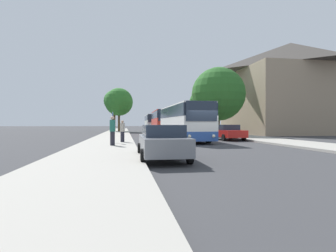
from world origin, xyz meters
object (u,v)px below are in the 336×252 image
object	(u,v)px
bus_front	(183,122)
pedestrian_waiting_near	(122,131)
bus_stop_sign	(113,123)
bus_rear	(152,123)
tree_right_near	(218,94)
tree_left_near	(119,102)
tree_left_far	(114,101)
tree_right_mid	(203,103)
parked_car_right_near	(227,132)
parked_car_right_far	(179,128)
bus_middle	(162,122)
pedestrian_waiting_far	(113,130)
parked_car_left_curb	(162,141)

from	to	relation	value
bus_front	pedestrian_waiting_near	distance (m)	6.38
bus_stop_sign	pedestrian_waiting_near	size ratio (longest dim) A/B	1.36
bus_stop_sign	bus_front	bearing A→B (deg)	32.06
bus_rear	tree_right_near	bearing A→B (deg)	-70.13
bus_rear	tree_left_near	size ratio (longest dim) A/B	1.30
tree_left_far	tree_right_mid	xyz separation A→B (m)	(14.22, -12.09, -1.21)
parked_car_right_near	parked_car_right_far	xyz separation A→B (m)	(0.11, 22.91, -0.01)
bus_middle	tree_right_near	world-z (taller)	tree_right_near
pedestrian_waiting_near	tree_left_near	distance (m)	28.99
bus_middle	bus_rear	distance (m)	13.29
bus_front	tree_left_near	size ratio (longest dim) A/B	1.40
bus_middle	tree_right_mid	bearing A→B (deg)	23.78
parked_car_right_near	pedestrian_waiting_far	world-z (taller)	pedestrian_waiting_far
parked_car_left_curb	pedestrian_waiting_near	distance (m)	9.31
bus_rear	tree_right_near	distance (m)	20.35
bus_rear	tree_right_near	xyz separation A→B (m)	(6.30, -19.03, 3.50)
bus_rear	pedestrian_waiting_far	world-z (taller)	bus_rear
bus_middle	pedestrian_waiting_far	xyz separation A→B (m)	(-6.10, -19.76, -0.68)
parked_car_left_curb	pedestrian_waiting_far	distance (m)	6.49
bus_middle	bus_stop_sign	bearing A→B (deg)	-107.64
bus_front	bus_middle	distance (m)	13.50
bus_rear	parked_car_right_far	xyz separation A→B (m)	(4.42, -3.81, -0.99)
parked_car_right_far	parked_car_right_near	bearing A→B (deg)	92.73
bus_rear	parked_car_left_curb	size ratio (longest dim) A/B	2.21
tree_left_far	tree_right_mid	distance (m)	18.71
parked_car_right_near	tree_right_near	bearing A→B (deg)	-107.02
tree_right_near	tree_right_mid	xyz separation A→B (m)	(0.70, 8.52, -0.47)
pedestrian_waiting_near	bus_stop_sign	bearing A→B (deg)	10.60
bus_stop_sign	tree_right_near	bearing A→B (deg)	43.11
bus_middle	parked_car_right_far	world-z (taller)	bus_middle
bus_middle	pedestrian_waiting_far	size ratio (longest dim) A/B	5.81
parked_car_left_curb	parked_car_right_far	world-z (taller)	parked_car_left_curb
tree_right_near	parked_car_right_far	bearing A→B (deg)	97.05
parked_car_right_near	pedestrian_waiting_near	bearing A→B (deg)	15.67
parked_car_right_far	bus_rear	bearing A→B (deg)	-37.79
bus_middle	tree_left_far	size ratio (longest dim) A/B	1.39
parked_car_right_near	parked_car_right_far	bearing A→B (deg)	-92.82
parked_car_right_near	pedestrian_waiting_far	bearing A→B (deg)	28.80
pedestrian_waiting_near	parked_car_right_near	bearing A→B (deg)	162.61
parked_car_left_curb	parked_car_right_near	distance (m)	14.71
bus_rear	tree_left_near	distance (m)	7.47
parked_car_right_far	pedestrian_waiting_far	xyz separation A→B (m)	(-10.47, -29.23, 0.36)
bus_front	tree_right_mid	world-z (taller)	tree_right_mid
parked_car_left_curb	tree_left_near	distance (m)	38.14
bus_middle	tree_right_near	bearing A→B (deg)	-40.63
parked_car_right_far	tree_left_near	bearing A→B (deg)	-10.07
bus_middle	tree_left_far	xyz separation A→B (m)	(-7.28, 14.87, 4.19)
tree_left_near	bus_front	bearing A→B (deg)	-75.99
bus_middle	parked_car_left_curb	size ratio (longest dim) A/B	2.34
bus_middle	bus_rear	size ratio (longest dim) A/B	1.06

